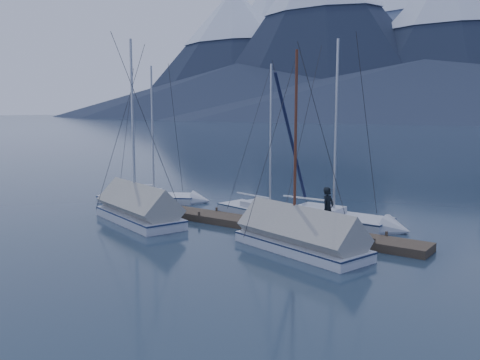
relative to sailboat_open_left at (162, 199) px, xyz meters
name	(u,v)px	position (x,y,z in m)	size (l,w,h in m)	color
ground	(214,233)	(7.55, -4.34, -0.16)	(1000.00, 1000.00, 0.00)	#162333
dock	(240,223)	(7.55, -2.34, -0.05)	(18.00, 1.50, 0.54)	#382D23
mooring_posts	(232,217)	(7.05, -2.34, 0.19)	(15.12, 1.52, 0.35)	#382D23
sailboat_open_left	(162,199)	(0.00, 0.00, 0.00)	(6.84, 4.85, 8.91)	silver
sailboat_open_mid	(276,215)	(8.16, 0.04, -0.01)	(6.75, 3.22, 8.61)	silver
sailboat_open_right	(343,221)	(11.63, 0.57, 0.01)	(7.38, 3.16, 9.72)	silver
sailboat_covered_near	(292,238)	(11.67, -4.53, 0.28)	(6.98, 3.69, 8.68)	silver
sailboat_covered_far	(134,211)	(2.59, -4.60, 0.32)	(7.30, 4.12, 9.81)	silver
person	(328,208)	(12.03, -2.01, 1.12)	(0.68, 0.45, 1.87)	black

